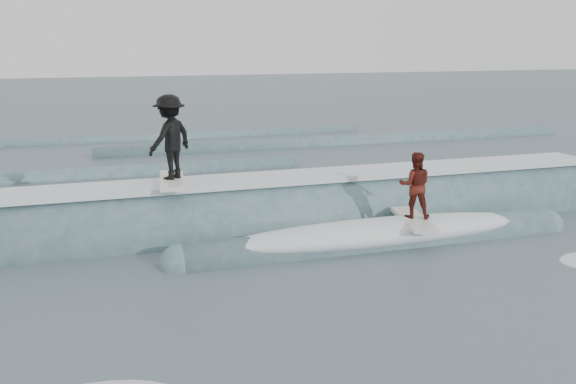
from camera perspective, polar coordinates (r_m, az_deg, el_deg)
name	(u,v)px	position (r m, az deg, el deg)	size (l,w,h in m)	color
ground	(396,334)	(10.49, 9.54, -12.38)	(160.00, 160.00, 0.00)	#3A4B54
breaking_wave	(285,226)	(15.91, -0.26, -3.07)	(23.90, 4.00, 2.44)	#3B6063
surfer_black	(170,140)	(15.04, -10.44, 4.60)	(1.43, 2.05, 2.05)	silver
surfer_red	(415,190)	(14.82, 11.20, 0.16)	(0.97, 2.07, 1.61)	silver
whitewater	(367,352)	(9.89, 7.02, -13.95)	(15.04, 6.26, 0.10)	white
far_swells	(194,154)	(26.74, -8.35, 3.39)	(36.80, 8.65, 0.80)	#3B6063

